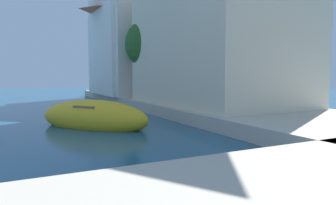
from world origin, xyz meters
The scene contains 6 objects.
quay_promenade centered at (4.32, -0.37, 0.25)m, with size 44.00×32.00×0.50m.
moored_boat_4 centered at (6.62, 4.94, 0.37)m, with size 4.02×4.43×1.33m.
waterfront_building_main centered at (13.00, 6.45, 4.47)m, with size 5.58×9.44×7.83m.
waterfront_building_annex centered at (13.00, 15.60, 4.88)m, with size 7.06×6.37×8.65m.
waterfront_building_far centered at (13.00, 16.07, 4.07)m, with size 6.52×8.33×7.03m.
quayside_tree centered at (11.38, 10.56, 3.66)m, with size 2.97×2.97×4.66m.
Camera 1 is at (3.77, -6.91, 2.00)m, focal length 34.69 mm.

